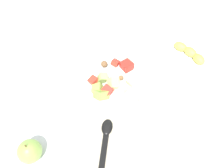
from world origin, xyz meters
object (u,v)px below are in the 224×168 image
Objects in this scene: salad_bowl at (112,86)px; serving_spoon at (106,138)px; banana_whole at (190,52)px; whole_apple at (30,151)px.

serving_spoon is (-0.17, 0.07, -0.04)m from salad_bowl.
salad_bowl is at bearing 104.48° from banana_whole.
whole_apple is (-0.15, 0.30, -0.01)m from salad_bowl.
whole_apple is 0.58× the size of banana_whole.
banana_whole is at bearing -75.52° from salad_bowl.
serving_spoon is at bearing 121.41° from banana_whole.
serving_spoon is at bearing 157.43° from salad_bowl.
salad_bowl is 1.49× the size of banana_whole.
salad_bowl is 0.18m from serving_spoon.
banana_whole is (0.24, -0.65, -0.02)m from whole_apple.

